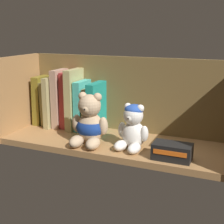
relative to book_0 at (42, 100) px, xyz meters
The scene contains 15 objects.
shelf_board 35.57cm from the book_0, 14.55° to the right, with size 72.04×24.03×2.00cm, color #9E7042.
shelf_back_panel 33.43cm from the book_0, ahead, with size 74.44×1.20×27.90cm, color brown.
shelf_side_panel_left 9.83cm from the book_0, 113.73° to the right, with size 1.60×26.43×27.90cm, color #9E7042.
book_0 is the anchor object (origin of this frame).
book_1 3.27cm from the book_0, ahead, with size 2.48×9.16×16.18cm, color brown.
book_2 5.79cm from the book_0, ahead, with size 1.94×14.14×18.29cm, color tan.
book_3 8.59cm from the book_0, ahead, with size 2.54×11.04×20.89cm, color tan.
book_4 11.62cm from the book_0, ahead, with size 2.80×9.34×20.15cm, color #AA2E2E.
book_5 14.80cm from the book_0, ahead, with size 2.58×13.34×21.40cm, color tan.
book_6 17.66cm from the book_0, ahead, with size 2.47×11.60×17.47cm, color #42B2A4.
book_7 20.56cm from the book_0, ahead, with size 2.38×11.25×15.30cm, color olive.
book_8 23.53cm from the book_0, ahead, with size 2.77×14.73×17.35cm, color teal.
teddy_bear_larger 30.15cm from the book_0, 26.94° to the right, with size 11.93×12.48×16.31cm.
teddy_bear_smaller 42.26cm from the book_0, 16.78° to the right, with size 10.13×10.46×13.70cm.
small_product_box 56.02cm from the book_0, 16.56° to the right, with size 10.69×6.10×4.54cm.
Camera 1 is at (38.20, -91.87, 37.79)cm, focal length 52.67 mm.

